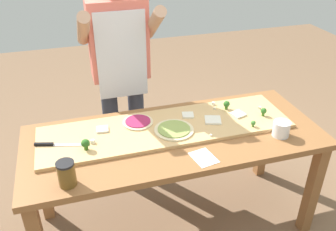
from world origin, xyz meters
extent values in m
plane|color=brown|center=(0.00, 0.00, 0.00)|extent=(8.00, 8.00, 0.00)
cube|color=brown|center=(0.86, -0.32, 0.36)|extent=(0.07, 0.07, 0.71)
cube|color=brown|center=(-0.86, 0.32, 0.36)|extent=(0.07, 0.07, 0.71)
cube|color=brown|center=(0.86, 0.32, 0.36)|extent=(0.07, 0.07, 0.71)
cube|color=brown|center=(0.00, 0.00, 0.73)|extent=(1.83, 0.75, 0.04)
cube|color=tan|center=(-0.03, 0.08, 0.76)|extent=(1.58, 0.44, 0.02)
cube|color=#B7BABF|center=(-0.61, 0.04, 0.77)|extent=(0.21, 0.08, 0.00)
cube|color=black|center=(-0.77, 0.08, 0.78)|extent=(0.11, 0.05, 0.02)
cylinder|color=beige|center=(0.00, 0.01, 0.78)|extent=(0.25, 0.25, 0.01)
cylinder|color=#899E4C|center=(0.00, 0.01, 0.79)|extent=(0.20, 0.20, 0.01)
cylinder|color=beige|center=(-0.19, 0.17, 0.78)|extent=(0.20, 0.20, 0.01)
cylinder|color=#9E234C|center=(-0.19, 0.17, 0.79)|extent=(0.16, 0.16, 0.01)
cube|color=silver|center=(0.46, 0.08, 0.78)|extent=(0.10, 0.10, 0.01)
cube|color=silver|center=(0.27, 0.05, 0.78)|extent=(0.13, 0.13, 0.01)
cube|color=silver|center=(0.14, 0.16, 0.78)|extent=(0.09, 0.09, 0.01)
cube|color=silver|center=(-0.42, 0.15, 0.78)|extent=(0.08, 0.08, 0.01)
cylinder|color=#366618|center=(-0.54, -0.03, 0.79)|extent=(0.02, 0.02, 0.03)
sphere|color=#2D6623|center=(-0.54, -0.03, 0.82)|extent=(0.05, 0.05, 0.05)
cylinder|color=#366618|center=(0.62, 0.02, 0.78)|extent=(0.02, 0.02, 0.02)
sphere|color=#2D6623|center=(0.62, 0.02, 0.81)|extent=(0.04, 0.04, 0.04)
cylinder|color=#366618|center=(0.42, 0.17, 0.78)|extent=(0.02, 0.02, 0.02)
sphere|color=#2D6623|center=(0.42, 0.17, 0.81)|extent=(0.04, 0.04, 0.04)
cylinder|color=#487A23|center=(0.49, -0.08, 0.78)|extent=(0.01, 0.01, 0.02)
sphere|color=#427F33|center=(0.49, -0.08, 0.80)|extent=(0.03, 0.03, 0.03)
cube|color=white|center=(-0.49, 0.02, 0.78)|extent=(0.03, 0.03, 0.02)
cube|color=silver|center=(0.35, 0.19, 0.78)|extent=(0.01, 0.01, 0.01)
cube|color=white|center=(0.36, 0.25, 0.78)|extent=(0.03, 0.03, 0.02)
cube|color=silver|center=(0.64, 0.11, 0.78)|extent=(0.02, 0.02, 0.02)
cube|color=white|center=(0.19, -0.11, 0.78)|extent=(0.02, 0.02, 0.01)
cylinder|color=white|center=(0.62, -0.19, 0.80)|extent=(0.10, 0.10, 0.10)
cylinder|color=white|center=(0.62, -0.19, 0.78)|extent=(0.09, 0.09, 0.05)
cylinder|color=brown|center=(-0.65, -0.28, 0.81)|extent=(0.09, 0.09, 0.13)
cylinder|color=black|center=(-0.65, -0.28, 0.88)|extent=(0.09, 0.09, 0.01)
cube|color=white|center=(0.09, -0.27, 0.75)|extent=(0.14, 0.17, 0.00)
cylinder|color=#333847|center=(-0.31, 0.63, 0.45)|extent=(0.12, 0.12, 0.90)
cylinder|color=#333847|center=(-0.11, 0.63, 0.45)|extent=(0.12, 0.12, 0.90)
cube|color=#DB6B5B|center=(-0.21, 0.63, 1.18)|extent=(0.40, 0.20, 0.55)
cube|color=silver|center=(-0.21, 0.53, 1.09)|extent=(0.34, 0.01, 0.60)
cylinder|color=tan|center=(-0.44, 0.53, 1.30)|extent=(0.08, 0.39, 0.31)
cylinder|color=tan|center=(0.02, 0.53, 1.30)|extent=(0.08, 0.39, 0.31)
camera|label=1|loc=(-0.56, -1.75, 1.97)|focal=38.30mm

